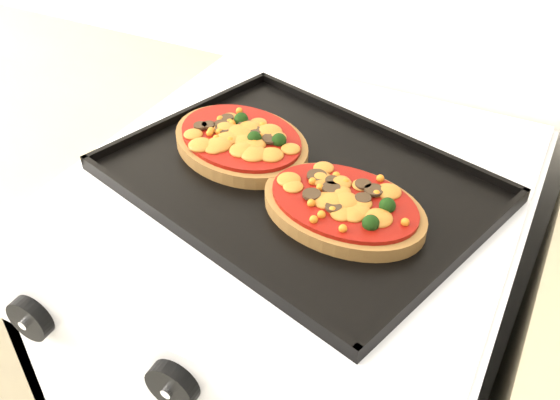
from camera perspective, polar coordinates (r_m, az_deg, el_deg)
The scene contains 7 objects.
stove at distance 1.18m, azimuth 1.42°, elevation -16.02°, with size 0.60×0.60×0.91m, color silver.
control_panel at distance 0.70m, azimuth -9.77°, elevation -14.74°, with size 0.60×0.02×0.09m, color silver.
knob_left at distance 0.79m, azimuth -21.84°, elevation -10.01°, with size 0.06×0.06×0.02m, color black.
knob_center at distance 0.69m, azimuth -9.79°, elevation -16.34°, with size 0.06×0.06×0.02m, color black.
baking_tray at distance 0.83m, azimuth 1.59°, elevation 1.99°, with size 0.48×0.36×0.02m, color black.
pizza_left at distance 0.88m, azimuth -3.62°, elevation 5.51°, with size 0.22×0.16×0.03m, color brown, non-canonical shape.
pizza_right at distance 0.76m, azimuth 5.82°, elevation -0.43°, with size 0.21×0.15×0.03m, color brown, non-canonical shape.
Camera 1 is at (0.27, 1.07, 1.40)m, focal length 40.00 mm.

